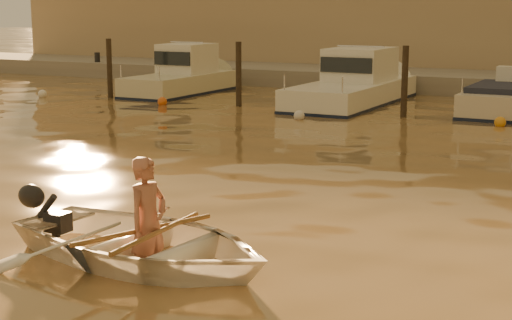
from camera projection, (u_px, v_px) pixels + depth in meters
The scene contains 18 objects.
ground_plane at pixel (98, 251), 10.00m from camera, with size 160.00×160.00×0.00m, color olive.
dinghy at pixel (142, 242), 9.52m from camera, with size 2.57×3.60×0.75m, color white.
person at pixel (148, 223), 9.42m from camera, with size 0.59×0.39×1.62m, color #A36351.
outboard_motor at pixel (57, 222), 10.33m from camera, with size 0.90×0.40×0.70m, color black, non-canonical shape.
oar_port at pixel (158, 232), 9.36m from camera, with size 0.06×0.06×2.10m, color brown.
oar_starboard at pixel (145, 230), 9.46m from camera, with size 0.06×0.06×2.10m, color brown.
moored_boat_1 at pixel (180, 76), 27.92m from camera, with size 1.92×5.83×1.75m, color beige, non-canonical shape.
moored_boat_2 at pixel (353, 84), 24.97m from camera, with size 2.23×7.48×1.75m, color white, non-canonical shape.
moored_boat_3 at pixel (502, 105), 22.93m from camera, with size 1.78×5.26×0.95m, color beige, non-canonical shape.
piling_0 at pixel (110, 71), 26.59m from camera, with size 0.18×0.18×2.20m, color #2D2319.
piling_1 at pixel (239, 77), 24.33m from camera, with size 0.18×0.18×2.20m, color #2D2319.
piling_2 at pixel (404, 85), 21.93m from camera, with size 0.18×0.18×2.20m, color #2D2319.
fender_a at pixel (42, 94), 26.99m from camera, with size 0.30×0.30×0.30m, color white.
fender_b at pixel (162, 102), 24.83m from camera, with size 0.30×0.30×0.30m, color #D35918.
fender_c at pixel (299, 116), 21.64m from camera, with size 0.30×0.30×0.30m, color silver.
fender_d at pixel (500, 122), 20.41m from camera, with size 0.30×0.30×0.30m, color orange.
quay at pixel (471, 87), 28.69m from camera, with size 52.00×4.00×1.00m, color gray.
waterfront_building at pixel (503, 22), 33.05m from camera, with size 46.00×7.00×4.80m, color #9E8466.
Camera 1 is at (6.21, -7.58, 3.07)m, focal length 55.00 mm.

